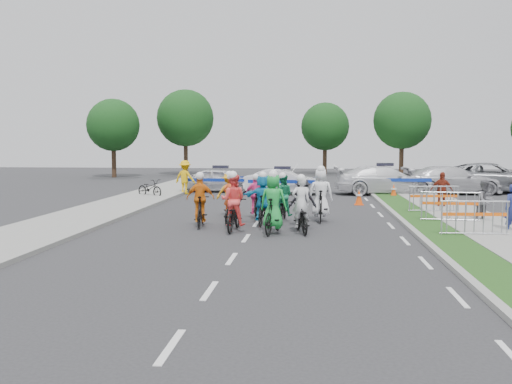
# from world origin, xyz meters

# --- Properties ---
(ground) EXTENTS (90.00, 90.00, 0.00)m
(ground) POSITION_xyz_m (0.00, 0.00, 0.00)
(ground) COLOR #28282B
(ground) RESTS_ON ground
(curb_right) EXTENTS (0.20, 60.00, 0.12)m
(curb_right) POSITION_xyz_m (5.10, 5.00, 0.06)
(curb_right) COLOR gray
(curb_right) RESTS_ON ground
(grass_strip) EXTENTS (1.20, 60.00, 0.11)m
(grass_strip) POSITION_xyz_m (5.80, 5.00, 0.06)
(grass_strip) COLOR #224817
(grass_strip) RESTS_ON ground
(sidewalk_right) EXTENTS (2.40, 60.00, 0.13)m
(sidewalk_right) POSITION_xyz_m (7.60, 5.00, 0.07)
(sidewalk_right) COLOR gray
(sidewalk_right) RESTS_ON ground
(sidewalk_left) EXTENTS (3.00, 60.00, 0.13)m
(sidewalk_left) POSITION_xyz_m (-6.50, 5.00, 0.07)
(sidewalk_left) COLOR gray
(sidewalk_left) RESTS_ON ground
(rider_0) EXTENTS (0.99, 1.91, 1.85)m
(rider_0) POSITION_xyz_m (1.59, 1.16, 0.61)
(rider_0) COLOR black
(rider_0) RESTS_ON ground
(rider_1) EXTENTS (0.92, 1.95, 1.98)m
(rider_1) POSITION_xyz_m (0.74, 0.90, 0.77)
(rider_1) COLOR black
(rider_1) RESTS_ON ground
(rider_2) EXTENTS (0.84, 1.92, 1.93)m
(rider_2) POSITION_xyz_m (-0.57, 1.35, 0.71)
(rider_2) COLOR black
(rider_2) RESTS_ON ground
(rider_3) EXTENTS (0.96, 1.80, 1.86)m
(rider_3) POSITION_xyz_m (-1.77, 2.09, 0.71)
(rider_3) COLOR black
(rider_3) RESTS_ON ground
(rider_4) EXTENTS (1.02, 1.73, 1.69)m
(rider_4) POSITION_xyz_m (1.62, 2.38, 0.66)
(rider_4) COLOR black
(rider_4) RESTS_ON ground
(rider_5) EXTENTS (1.50, 1.79, 1.85)m
(rider_5) POSITION_xyz_m (0.27, 2.70, 0.78)
(rider_5) COLOR black
(rider_5) RESTS_ON ground
(rider_6) EXTENTS (0.75, 1.78, 1.77)m
(rider_6) POSITION_xyz_m (-0.88, 3.05, 0.59)
(rider_6) COLOR black
(rider_6) RESTS_ON ground
(rider_7) EXTENTS (0.85, 1.92, 2.01)m
(rider_7) POSITION_xyz_m (2.24, 3.85, 0.78)
(rider_7) COLOR black
(rider_7) RESTS_ON ground
(rider_8) EXTENTS (0.76, 1.76, 1.76)m
(rider_8) POSITION_xyz_m (0.87, 3.89, 0.66)
(rider_8) COLOR black
(rider_8) RESTS_ON ground
(rider_9) EXTENTS (0.89, 1.64, 1.68)m
(rider_9) POSITION_xyz_m (-0.14, 4.32, 0.65)
(rider_9) COLOR black
(rider_9) RESTS_ON ground
(rider_10) EXTENTS (1.00, 1.75, 1.76)m
(rider_10) POSITION_xyz_m (-1.20, 4.78, 0.69)
(rider_10) COLOR black
(rider_10) RESTS_ON ground
(police_car_0) EXTENTS (4.06, 1.80, 1.36)m
(police_car_0) POSITION_xyz_m (-3.26, 15.46, 0.68)
(police_car_0) COLOR silver
(police_car_0) RESTS_ON ground
(police_car_1) EXTENTS (4.22, 1.65, 1.37)m
(police_car_1) POSITION_xyz_m (0.31, 14.46, 0.68)
(police_car_1) COLOR silver
(police_car_1) RESTS_ON ground
(police_car_2) EXTENTS (5.52, 2.66, 1.55)m
(police_car_2) POSITION_xyz_m (5.83, 14.82, 0.78)
(police_car_2) COLOR silver
(police_car_2) RESTS_ON ground
(civilian_sedan) EXTENTS (5.44, 2.62, 1.53)m
(civilian_sedan) POSITION_xyz_m (9.54, 15.44, 0.76)
(civilian_sedan) COLOR silver
(civilian_sedan) RESTS_ON ground
(civilian_suv) EXTENTS (6.29, 3.35, 1.68)m
(civilian_suv) POSITION_xyz_m (11.95, 16.49, 0.84)
(civilian_suv) COLOR slate
(civilian_suv) RESTS_ON ground
(spectator_1) EXTENTS (0.93, 0.87, 1.52)m
(spectator_1) POSITION_xyz_m (7.98, 4.05, 0.76)
(spectator_1) COLOR #5E5E63
(spectator_1) RESTS_ON ground
(spectator_2) EXTENTS (0.93, 0.41, 1.58)m
(spectator_2) POSITION_xyz_m (7.37, 8.09, 0.79)
(spectator_2) COLOR maroon
(spectator_2) RESTS_ON ground
(marshal_hiviz) EXTENTS (1.35, 1.03, 1.84)m
(marshal_hiviz) POSITION_xyz_m (-4.98, 13.95, 0.92)
(marshal_hiviz) COLOR #EAB20C
(marshal_hiviz) RESTS_ON ground
(barrier_0) EXTENTS (2.02, 0.60, 1.12)m
(barrier_0) POSITION_xyz_m (6.70, 0.67, 0.56)
(barrier_0) COLOR #A5A8AD
(barrier_0) RESTS_ON ground
(barrier_1) EXTENTS (2.04, 0.67, 1.12)m
(barrier_1) POSITION_xyz_m (6.70, 3.66, 0.56)
(barrier_1) COLOR #A5A8AD
(barrier_1) RESTS_ON ground
(barrier_2) EXTENTS (2.05, 0.73, 1.12)m
(barrier_2) POSITION_xyz_m (6.70, 6.37, 0.56)
(barrier_2) COLOR #A5A8AD
(barrier_2) RESTS_ON ground
(cone_0) EXTENTS (0.40, 0.40, 0.70)m
(cone_0) POSITION_xyz_m (4.04, 9.43, 0.34)
(cone_0) COLOR #F24C0C
(cone_0) RESTS_ON ground
(cone_1) EXTENTS (0.40, 0.40, 0.70)m
(cone_1) POSITION_xyz_m (6.08, 13.08, 0.34)
(cone_1) COLOR #F24C0C
(cone_1) RESTS_ON ground
(parked_bike) EXTENTS (1.82, 1.49, 0.93)m
(parked_bike) POSITION_xyz_m (-6.40, 12.01, 0.46)
(parked_bike) COLOR black
(parked_bike) RESTS_ON ground
(tree_0) EXTENTS (4.20, 4.20, 6.30)m
(tree_0) POSITION_xyz_m (-14.00, 28.00, 4.19)
(tree_0) COLOR #382619
(tree_0) RESTS_ON ground
(tree_1) EXTENTS (4.55, 4.55, 6.82)m
(tree_1) POSITION_xyz_m (9.00, 30.00, 4.54)
(tree_1) COLOR #382619
(tree_1) RESTS_ON ground
(tree_3) EXTENTS (4.90, 4.90, 7.35)m
(tree_3) POSITION_xyz_m (-9.00, 32.00, 4.89)
(tree_3) COLOR #382619
(tree_3) RESTS_ON ground
(tree_4) EXTENTS (4.20, 4.20, 6.30)m
(tree_4) POSITION_xyz_m (3.00, 34.00, 4.19)
(tree_4) COLOR #382619
(tree_4) RESTS_ON ground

